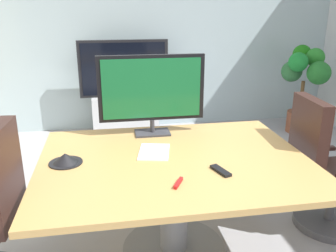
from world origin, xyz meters
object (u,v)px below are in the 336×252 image
(tv_monitor, at_px, (152,90))
(conference_table, at_px, (174,181))
(potted_plant, at_px, (304,80))
(conference_phone, at_px, (65,159))
(remote_control, at_px, (221,171))
(office_chair_right, at_px, (324,176))
(wall_display_unit, at_px, (125,103))

(tv_monitor, bearing_deg, conference_table, -81.07)
(potted_plant, bearing_deg, conference_table, -134.68)
(conference_phone, bearing_deg, conference_table, -3.51)
(potted_plant, distance_m, remote_control, 3.25)
(conference_table, xyz_separation_m, remote_control, (0.25, -0.26, 0.18))
(conference_phone, xyz_separation_m, remote_control, (0.97, -0.30, -0.02))
(office_chair_right, distance_m, potted_plant, 2.44)
(wall_display_unit, bearing_deg, conference_phone, -101.52)
(conference_table, bearing_deg, potted_plant, 45.32)
(tv_monitor, xyz_separation_m, potted_plant, (2.35, 1.77, -0.34))
(conference_table, distance_m, potted_plant, 3.23)
(remote_control, bearing_deg, wall_display_unit, 80.72)
(office_chair_right, xyz_separation_m, wall_display_unit, (-1.42, 2.55, -0.01))
(wall_display_unit, bearing_deg, remote_control, -81.40)
(conference_table, distance_m, wall_display_unit, 2.66)
(conference_table, xyz_separation_m, wall_display_unit, (-0.19, 2.65, -0.13))
(office_chair_right, height_order, tv_monitor, tv_monitor)
(tv_monitor, relative_size, potted_plant, 0.69)
(wall_display_unit, height_order, potted_plant, wall_display_unit)
(potted_plant, xyz_separation_m, remote_control, (-2.02, -2.55, -0.01))
(office_chair_right, distance_m, remote_control, 1.09)
(wall_display_unit, height_order, remote_control, wall_display_unit)
(conference_table, bearing_deg, conference_phone, 176.49)
(office_chair_right, bearing_deg, tv_monitor, 76.15)
(conference_phone, bearing_deg, office_chair_right, 1.74)
(office_chair_right, bearing_deg, conference_table, 98.80)
(tv_monitor, height_order, conference_phone, tv_monitor)
(tv_monitor, distance_m, potted_plant, 2.96)
(tv_monitor, height_order, potted_plant, tv_monitor)
(office_chair_right, xyz_separation_m, conference_phone, (-1.95, -0.06, 0.32))
(wall_display_unit, bearing_deg, tv_monitor, -87.04)
(conference_table, relative_size, office_chair_right, 1.67)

